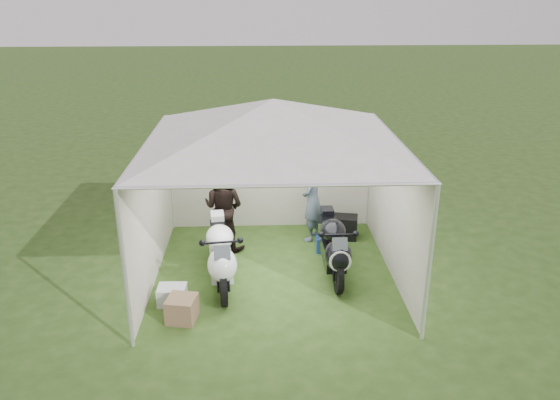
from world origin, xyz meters
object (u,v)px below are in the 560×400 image
(motorcycle_black, at_px, (334,246))
(crate_1, at_px, (182,309))
(person_dark_jacket, at_px, (224,207))
(crate_0, at_px, (172,295))
(motorcycle_white, at_px, (221,254))
(paddock_stand, at_px, (326,244))
(canopy_tent, at_px, (273,125))
(equipment_box, at_px, (345,227))
(person_blue_jacket, at_px, (313,200))

(motorcycle_black, xyz_separation_m, crate_1, (-2.40, -1.26, -0.35))
(person_dark_jacket, height_order, crate_0, person_dark_jacket)
(motorcycle_white, xyz_separation_m, crate_0, (-0.73, -0.54, -0.42))
(paddock_stand, xyz_separation_m, crate_0, (-2.60, -1.70, 0.00))
(motorcycle_white, distance_m, crate_0, 1.00)
(crate_0, relative_size, crate_1, 1.06)
(motorcycle_black, bearing_deg, motorcycle_white, -172.58)
(canopy_tent, bearing_deg, motorcycle_black, -8.88)
(motorcycle_white, relative_size, paddock_stand, 5.43)
(motorcycle_white, bearing_deg, person_dark_jacket, 84.29)
(person_dark_jacket, xyz_separation_m, equipment_box, (2.33, 0.33, -0.59))
(paddock_stand, bearing_deg, crate_1, -137.99)
(paddock_stand, height_order, crate_0, crate_0)
(person_dark_jacket, distance_m, person_blue_jacket, 1.70)
(canopy_tent, height_order, crate_0, canopy_tent)
(person_blue_jacket, distance_m, equipment_box, 0.88)
(equipment_box, bearing_deg, motorcycle_white, -143.29)
(canopy_tent, bearing_deg, crate_1, -134.53)
(person_blue_jacket, xyz_separation_m, crate_0, (-2.39, -2.25, -0.66))
(paddock_stand, height_order, person_dark_jacket, person_dark_jacket)
(equipment_box, bearing_deg, person_blue_jacket, -178.69)
(paddock_stand, relative_size, equipment_box, 0.83)
(motorcycle_black, xyz_separation_m, equipment_box, (0.44, 1.46, -0.31))
(canopy_tent, relative_size, person_blue_jacket, 3.51)
(motorcycle_black, distance_m, equipment_box, 1.56)
(crate_0, height_order, crate_1, crate_1)
(person_dark_jacket, bearing_deg, motorcycle_black, 173.90)
(paddock_stand, relative_size, person_dark_jacket, 0.23)
(person_blue_jacket, xyz_separation_m, equipment_box, (0.66, 0.01, -0.58))
(motorcycle_white, height_order, person_blue_jacket, person_blue_jacket)
(paddock_stand, bearing_deg, canopy_tent, -143.58)
(motorcycle_black, distance_m, person_blue_jacket, 1.49)
(crate_1, bearing_deg, motorcycle_black, 27.79)
(paddock_stand, relative_size, crate_0, 0.87)
(motorcycle_black, height_order, crate_1, motorcycle_black)
(canopy_tent, height_order, equipment_box, canopy_tent)
(paddock_stand, bearing_deg, motorcycle_black, -89.43)
(person_dark_jacket, bearing_deg, person_blue_jacket, -144.58)
(paddock_stand, distance_m, crate_1, 3.22)
(paddock_stand, bearing_deg, person_dark_jacket, 172.62)
(equipment_box, bearing_deg, motorcycle_black, -106.65)
(motorcycle_white, xyz_separation_m, equipment_box, (2.31, 1.72, -0.33))
(motorcycle_black, distance_m, crate_1, 2.74)
(motorcycle_white, relative_size, crate_1, 4.97)
(paddock_stand, bearing_deg, motorcycle_white, -148.31)
(motorcycle_black, relative_size, crate_0, 4.50)
(person_dark_jacket, bearing_deg, canopy_tent, 157.19)
(motorcycle_black, relative_size, crate_1, 4.76)
(canopy_tent, distance_m, crate_1, 3.11)
(person_dark_jacket, xyz_separation_m, person_blue_jacket, (1.67, 0.31, -0.01))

